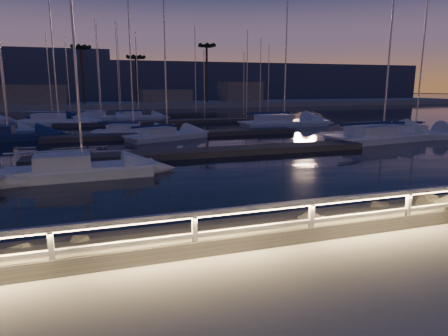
% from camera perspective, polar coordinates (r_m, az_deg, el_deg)
% --- Properties ---
extents(ground, '(400.00, 400.00, 0.00)m').
position_cam_1_polar(ground, '(11.56, 20.90, -8.39)').
color(ground, gray).
rests_on(ground, ground).
extents(harbor_water, '(400.00, 440.00, 0.60)m').
position_cam_1_polar(harbor_water, '(40.44, -8.27, 4.83)').
color(harbor_water, black).
rests_on(harbor_water, ground).
extents(guard_rail, '(44.11, 0.12, 1.06)m').
position_cam_1_polar(guard_rail, '(11.28, 20.92, -4.74)').
color(guard_rail, silver).
rests_on(guard_rail, ground).
extents(riprap, '(37.17, 2.22, 1.26)m').
position_cam_1_polar(riprap, '(13.27, 24.14, -6.45)').
color(riprap, slate).
rests_on(riprap, ground).
extents(floating_docks, '(22.00, 36.00, 0.40)m').
position_cam_1_polar(floating_docks, '(41.63, -8.61, 5.80)').
color(floating_docks, '#5B534B').
rests_on(floating_docks, ground).
extents(far_shore, '(160.00, 14.00, 5.20)m').
position_cam_1_polar(far_shore, '(82.72, -13.77, 8.98)').
color(far_shore, gray).
rests_on(far_shore, ground).
extents(palm_left, '(3.00, 3.00, 11.20)m').
position_cam_1_polar(palm_left, '(80.56, -19.79, 15.59)').
color(palm_left, '#4E3624').
rests_on(palm_left, ground).
extents(palm_center, '(3.00, 3.00, 9.70)m').
position_cam_1_polar(palm_center, '(81.96, -12.48, 14.96)').
color(palm_center, '#4E3624').
rests_on(palm_center, ground).
extents(palm_right, '(3.00, 3.00, 12.20)m').
position_cam_1_polar(palm_right, '(83.86, -2.50, 16.68)').
color(palm_right, '#4E3624').
rests_on(palm_right, ground).
extents(distant_hills, '(230.00, 37.50, 18.00)m').
position_cam_1_polar(distant_hills, '(142.79, -24.98, 11.05)').
color(distant_hills, '#3B435B').
rests_on(distant_hills, ground).
extents(sailboat_a, '(7.12, 2.38, 12.06)m').
position_cam_1_polar(sailboat_a, '(20.70, -20.02, -0.08)').
color(sailboat_a, silver).
rests_on(sailboat_a, ground).
extents(sailboat_c, '(7.46, 4.62, 12.30)m').
position_cam_1_polar(sailboat_c, '(33.43, -8.38, 4.72)').
color(sailboat_c, silver).
rests_on(sailboat_c, ground).
extents(sailboat_d, '(10.35, 4.36, 16.99)m').
position_cam_1_polar(sailboat_d, '(34.46, 21.42, 4.36)').
color(sailboat_d, silver).
rests_on(sailboat_d, ground).
extents(sailboat_f, '(7.93, 2.53, 13.42)m').
position_cam_1_polar(sailboat_f, '(37.21, -28.76, 4.17)').
color(sailboat_f, navy).
rests_on(sailboat_f, ground).
extents(sailboat_g, '(7.36, 4.46, 12.12)m').
position_cam_1_polar(sailboat_g, '(36.24, -13.06, 5.07)').
color(sailboat_g, silver).
rests_on(sailboat_g, ground).
extents(sailboat_h, '(9.08, 4.04, 14.85)m').
position_cam_1_polar(sailboat_h, '(37.40, 25.31, 4.50)').
color(sailboat_h, silver).
rests_on(sailboat_h, ground).
extents(sailboat_j, '(9.00, 5.27, 14.85)m').
position_cam_1_polar(sailboat_j, '(48.64, -22.78, 6.19)').
color(sailboat_j, silver).
rests_on(sailboat_j, ground).
extents(sailboat_k, '(7.42, 3.70, 12.13)m').
position_cam_1_polar(sailboat_k, '(54.57, -17.26, 7.00)').
color(sailboat_k, silver).
rests_on(sailboat_k, ground).
extents(sailboat_l, '(9.98, 3.18, 16.75)m').
position_cam_1_polar(sailboat_l, '(44.13, 8.23, 6.49)').
color(sailboat_l, silver).
rests_on(sailboat_l, ground).
extents(sailboat_m, '(6.63, 2.98, 10.99)m').
position_cam_1_polar(sailboat_m, '(57.40, -23.46, 6.79)').
color(sailboat_m, navy).
rests_on(sailboat_m, ground).
extents(sailboat_n, '(6.60, 2.28, 11.09)m').
position_cam_1_polar(sailboat_n, '(53.98, -12.24, 7.21)').
color(sailboat_n, silver).
rests_on(sailboat_n, ground).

